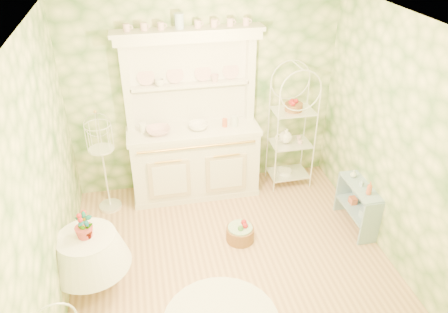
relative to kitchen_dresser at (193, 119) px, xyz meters
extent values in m
plane|color=tan|center=(0.20, -1.52, -1.15)|extent=(3.60, 3.60, 0.00)
plane|color=white|center=(0.20, -1.52, 1.56)|extent=(3.60, 3.60, 0.00)
plane|color=#F4F4B1|center=(-1.60, -1.52, 0.21)|extent=(3.60, 3.60, 0.00)
plane|color=#F4F4B1|center=(2.00, -1.52, 0.21)|extent=(3.60, 3.60, 0.00)
plane|color=#F4F4B1|center=(0.20, 0.28, 0.21)|extent=(3.60, 3.60, 0.00)
plane|color=#F4F4B1|center=(0.20, -3.32, 0.21)|extent=(3.60, 3.60, 0.00)
cube|color=white|center=(0.00, 0.00, 0.00)|extent=(1.87, 0.61, 2.29)
cube|color=white|center=(1.37, -0.03, -0.21)|extent=(0.58, 0.42, 1.87)
cube|color=#8BACC2|center=(1.88, -1.16, -0.86)|extent=(0.32, 0.69, 0.58)
cylinder|color=white|center=(-1.33, -1.55, -0.82)|extent=(0.63, 0.63, 0.64)
cube|color=white|center=(-1.20, -0.13, -0.42)|extent=(0.38, 0.38, 1.44)
cylinder|color=brown|center=(0.38, -1.13, -1.03)|extent=(0.36, 0.36, 0.23)
imported|color=white|center=(-0.46, -0.04, -0.13)|extent=(0.31, 0.31, 0.08)
imported|color=white|center=(0.06, -0.02, -0.13)|extent=(0.29, 0.29, 0.08)
imported|color=white|center=(-0.39, 0.16, 0.47)|extent=(0.14, 0.14, 0.09)
imported|color=white|center=(0.32, 0.16, 0.47)|extent=(0.14, 0.14, 0.10)
imported|color=#3F7238|center=(-1.31, -1.59, -0.30)|extent=(0.17, 0.12, 0.30)
imported|color=#CA5E38|center=(1.88, -1.34, -0.46)|extent=(0.08, 0.08, 0.17)
imported|color=#A1BED2|center=(1.88, -1.17, -0.49)|extent=(0.06, 0.06, 0.10)
imported|color=silver|center=(1.87, -0.96, -0.50)|extent=(0.08, 0.08, 0.10)
camera|label=1|loc=(-0.66, -5.12, 2.49)|focal=35.00mm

